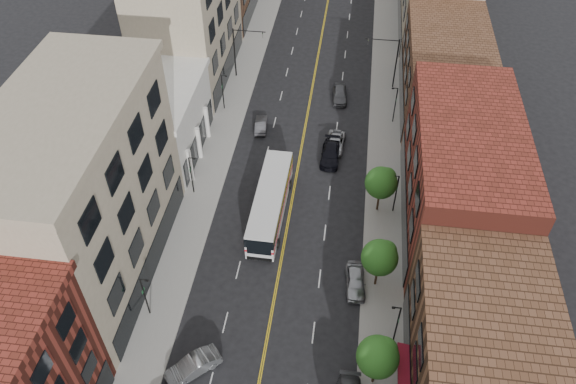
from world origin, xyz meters
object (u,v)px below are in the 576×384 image
at_px(car_parked_far, 355,281).
at_px(car_angle_b, 193,366).
at_px(city_bus, 270,201).
at_px(car_lane_behind, 261,125).
at_px(car_lane_a, 330,154).
at_px(car_lane_b, 335,143).
at_px(car_lane_c, 340,94).

bearing_deg(car_parked_far, car_angle_b, -145.86).
bearing_deg(city_bus, car_angle_b, -100.09).
height_order(city_bus, car_lane_behind, city_bus).
height_order(car_lane_behind, car_lane_a, car_lane_a).
bearing_deg(car_lane_b, car_parked_far, -75.62).
bearing_deg(car_lane_behind, car_lane_a, 146.99).
relative_size(city_bus, car_lane_c, 2.85).
relative_size(car_angle_b, car_lane_a, 0.90).
bearing_deg(city_bus, car_lane_behind, 104.19).
height_order(car_lane_a, car_lane_b, car_lane_a).
distance_m(car_lane_behind, car_lane_b, 9.81).
bearing_deg(car_lane_behind, car_angle_b, 83.63).
height_order(car_angle_b, car_lane_c, car_lane_c).
height_order(car_lane_behind, car_lane_c, car_lane_c).
height_order(car_lane_behind, car_lane_b, car_lane_b).
distance_m(car_parked_far, car_lane_b, 20.71).
height_order(car_angle_b, car_lane_behind, car_angle_b).
height_order(car_lane_b, car_lane_c, car_lane_c).
bearing_deg(car_parked_far, car_lane_a, 96.74).
bearing_deg(city_bus, car_lane_b, 64.51).
distance_m(city_bus, car_lane_a, 11.55).
bearing_deg(car_lane_a, car_lane_behind, 154.03).
xyz_separation_m(car_angle_b, car_lane_behind, (0.10, 33.46, -0.13)).
relative_size(city_bus, car_lane_b, 2.74).
xyz_separation_m(city_bus, car_angle_b, (-3.60, -18.83, -1.19)).
distance_m(car_lane_behind, car_lane_c, 12.22).
bearing_deg(car_lane_c, car_lane_behind, -144.62).
relative_size(car_lane_a, car_lane_b, 1.09).
bearing_deg(car_lane_behind, car_lane_b, 159.21).
xyz_separation_m(car_parked_far, car_lane_behind, (-12.90, 22.90, -0.12)).
bearing_deg(car_parked_far, city_bus, 133.72).
bearing_deg(car_lane_a, car_lane_b, 80.99).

